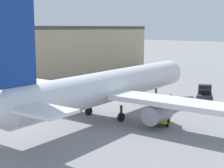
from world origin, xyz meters
name	(u,v)px	position (x,y,z in m)	size (l,w,h in m)	color
ground_plane	(112,115)	(0.00, 0.00, 0.00)	(400.00, 400.00, 0.00)	gray
airplane	(106,87)	(-1.03, -0.11, 3.41)	(35.16, 31.33, 12.17)	white
ground_crew_worker	(171,100)	(7.45, -2.99, 0.96)	(0.40, 0.40, 1.80)	#1E2338
baggage_tug	(160,114)	(0.96, -5.80, 1.02)	(3.16, 2.96, 2.25)	yellow
belt_loader_truck	(205,95)	(12.82, -4.77, 1.11)	(3.19, 2.99, 2.37)	#2D2D33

